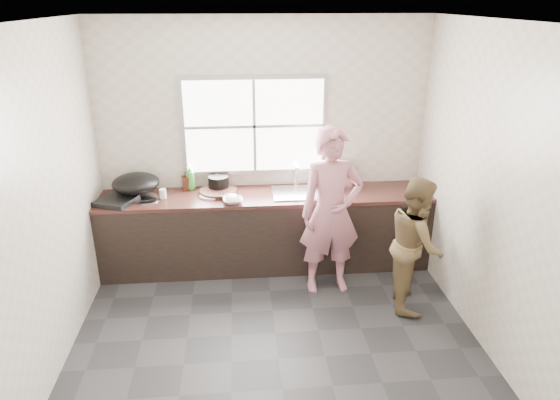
{
  "coord_description": "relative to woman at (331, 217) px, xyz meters",
  "views": [
    {
      "loc": [
        -0.29,
        -3.76,
        2.85
      ],
      "look_at": [
        0.1,
        0.65,
        1.05
      ],
      "focal_mm": 32.0,
      "sensor_mm": 36.0,
      "label": 1
    }
  ],
  "objects": [
    {
      "name": "floor",
      "position": [
        -0.62,
        -0.74,
        -0.81
      ],
      "size": [
        3.6,
        3.2,
        0.01
      ],
      "primitive_type": "cube",
      "color": "#29292B",
      "rests_on": "ground"
    },
    {
      "name": "ceiling",
      "position": [
        -0.62,
        -0.74,
        1.9
      ],
      "size": [
        3.6,
        3.2,
        0.01
      ],
      "primitive_type": "cube",
      "color": "silver",
      "rests_on": "wall_back"
    },
    {
      "name": "wall_back",
      "position": [
        -0.62,
        0.87,
        0.54
      ],
      "size": [
        3.6,
        0.01,
        2.7
      ],
      "primitive_type": "cube",
      "color": "beige",
      "rests_on": "ground"
    },
    {
      "name": "wall_left",
      "position": [
        -2.42,
        -0.74,
        0.54
      ],
      "size": [
        0.01,
        3.2,
        2.7
      ],
      "primitive_type": "cube",
      "color": "beige",
      "rests_on": "ground"
    },
    {
      "name": "wall_right",
      "position": [
        1.19,
        -0.74,
        0.54
      ],
      "size": [
        0.01,
        3.2,
        2.7
      ],
      "primitive_type": "cube",
      "color": "silver",
      "rests_on": "ground"
    },
    {
      "name": "wall_front",
      "position": [
        -0.62,
        -2.34,
        0.54
      ],
      "size": [
        3.6,
        0.01,
        2.7
      ],
      "primitive_type": "cube",
      "color": "beige",
      "rests_on": "ground"
    },
    {
      "name": "cabinet",
      "position": [
        -0.62,
        0.55,
        -0.4
      ],
      "size": [
        3.6,
        0.62,
        0.82
      ],
      "primitive_type": "cube",
      "color": "black",
      "rests_on": "floor"
    },
    {
      "name": "countertop",
      "position": [
        -0.62,
        0.55,
        0.03
      ],
      "size": [
        3.6,
        0.64,
        0.04
      ],
      "primitive_type": "cube",
      "color": "#351A15",
      "rests_on": "cabinet"
    },
    {
      "name": "sink",
      "position": [
        -0.27,
        0.55,
        0.06
      ],
      "size": [
        0.55,
        0.45,
        0.02
      ],
      "primitive_type": "cube",
      "color": "silver",
      "rests_on": "countertop"
    },
    {
      "name": "faucet",
      "position": [
        -0.27,
        0.75,
        0.2
      ],
      "size": [
        0.02,
        0.02,
        0.3
      ],
      "primitive_type": "cylinder",
      "color": "silver",
      "rests_on": "countertop"
    },
    {
      "name": "window_frame",
      "position": [
        -0.72,
        0.85,
        0.74
      ],
      "size": [
        1.6,
        0.05,
        1.1
      ],
      "primitive_type": "cube",
      "color": "#9EA0A5",
      "rests_on": "wall_back"
    },
    {
      "name": "window_glazing",
      "position": [
        -0.72,
        0.83,
        0.74
      ],
      "size": [
        1.5,
        0.01,
        1.0
      ],
      "primitive_type": "cube",
      "color": "white",
      "rests_on": "window_frame"
    },
    {
      "name": "woman",
      "position": [
        0.0,
        0.0,
        0.0
      ],
      "size": [
        0.62,
        0.43,
        1.62
      ],
      "primitive_type": "imported",
      "rotation": [
        0.0,
        0.0,
        0.08
      ],
      "color": "#BF7282",
      "rests_on": "floor"
    },
    {
      "name": "person_side",
      "position": [
        0.77,
        -0.36,
        -0.15
      ],
      "size": [
        0.61,
        0.73,
        1.32
      ],
      "primitive_type": "imported",
      "rotation": [
        0.0,
        0.0,
        1.38
      ],
      "color": "brown",
      "rests_on": "floor"
    },
    {
      "name": "cutting_board",
      "position": [
        -1.13,
        0.63,
        0.07
      ],
      "size": [
        0.42,
        0.42,
        0.04
      ],
      "primitive_type": "cylinder",
      "rotation": [
        0.0,
        0.0,
        -0.03
      ],
      "color": "black",
      "rests_on": "countertop"
    },
    {
      "name": "cleaver",
      "position": [
        -1.02,
        0.46,
        0.09
      ],
      "size": [
        0.18,
        0.09,
        0.01
      ],
      "primitive_type": "cube",
      "rotation": [
        0.0,
        0.0,
        -0.04
      ],
      "color": "#A9ACAF",
      "rests_on": "cutting_board"
    },
    {
      "name": "bowl_mince",
      "position": [
        -0.97,
        0.34,
        0.08
      ],
      "size": [
        0.22,
        0.22,
        0.05
      ],
      "primitive_type": "imported",
      "rotation": [
        0.0,
        0.0,
        0.06
      ],
      "color": "silver",
      "rests_on": "countertop"
    },
    {
      "name": "bowl_crabs",
      "position": [
        0.15,
        0.65,
        0.09
      ],
      "size": [
        0.27,
        0.27,
        0.07
      ],
      "primitive_type": "imported",
      "rotation": [
        0.0,
        0.0,
        0.38
      ],
      "color": "white",
      "rests_on": "countertop"
    },
    {
      "name": "bowl_held",
      "position": [
        -0.13,
        0.34,
        0.08
      ],
      "size": [
        0.21,
        0.21,
        0.06
      ],
      "primitive_type": "imported",
      "rotation": [
        0.0,
        0.0,
        -0.16
      ],
      "color": "white",
      "rests_on": "countertop"
    },
    {
      "name": "black_pot",
      "position": [
        -1.13,
        0.73,
        0.13
      ],
      "size": [
        0.26,
        0.26,
        0.16
      ],
      "primitive_type": "cylinder",
      "rotation": [
        0.0,
        0.0,
        0.14
      ],
      "color": "black",
      "rests_on": "countertop"
    },
    {
      "name": "plate_food",
      "position": [
        -1.21,
        0.54,
        0.06
      ],
      "size": [
        0.32,
        0.32,
        0.02
      ],
      "primitive_type": "cylinder",
      "rotation": [
        0.0,
        0.0,
        -0.34
      ],
      "color": "silver",
      "rests_on": "countertop"
    },
    {
      "name": "bottle_green",
      "position": [
        -1.44,
        0.78,
        0.2
      ],
      "size": [
        0.12,
        0.12,
        0.29
      ],
      "primitive_type": "imported",
      "rotation": [
        0.0,
        0.0,
        -0.03
      ],
      "color": "green",
      "rests_on": "countertop"
    },
    {
      "name": "bottle_brown_tall",
      "position": [
        -1.48,
        0.78,
        0.16
      ],
      "size": [
        0.11,
        0.11,
        0.21
      ],
      "primitive_type": "imported",
      "rotation": [
        0.0,
        0.0,
        0.24
      ],
      "color": "#3C190F",
      "rests_on": "countertop"
    },
    {
      "name": "bottle_brown_short",
      "position": [
        -1.15,
        0.78,
        0.13
      ],
      "size": [
        0.14,
        0.14,
        0.16
      ],
      "primitive_type": "imported",
      "rotation": [
        0.0,
        0.0,
        0.21
      ],
      "color": "#3F1C0F",
      "rests_on": "countertop"
    },
    {
      "name": "glass_jar",
      "position": [
        -1.72,
        0.54,
        0.1
      ],
      "size": [
        0.09,
        0.09,
        0.1
      ],
      "primitive_type": "cylinder",
      "rotation": [
        0.0,
        0.0,
        0.41
      ],
      "color": "white",
      "rests_on": "countertop"
    },
    {
      "name": "burner",
      "position": [
        -2.19,
        0.44,
        0.08
      ],
      "size": [
        0.46,
        0.46,
        0.05
      ],
      "primitive_type": "cube",
      "rotation": [
        0.0,
        0.0,
        -0.38
      ],
      "color": "black",
      "rests_on": "countertop"
    },
    {
      "name": "wok",
      "position": [
        -2.0,
        0.61,
        0.21
      ],
      "size": [
        0.63,
        0.63,
        0.19
      ],
      "primitive_type": "ellipsoid",
      "rotation": [
        0.0,
        0.0,
        -0.31
      ],
      "color": "black",
      "rests_on": "burner"
    },
    {
      "name": "dish_rack",
      "position": [
        0.2,
        0.78,
        0.2
      ],
      "size": [
        0.45,
        0.37,
        0.29
      ],
      "primitive_type": "cube",
      "rotation": [
        0.0,
        0.0,
        -0.28
      ],
      "color": "silver",
      "rests_on": "countertop"
    },
    {
      "name": "pot_lid_left",
      "position": [
        -1.92,
        0.57,
        0.06
      ],
      "size": [
        0.3,
        0.3,
        0.01
      ],
      "primitive_type": "cylinder",
      "rotation": [
        0.0,
        0.0,
        0.15
      ],
      "color": "silver",
      "rests_on": "countertop"
    },
    {
      "name": "pot_lid_right",
      "position": [
        -1.88,
        0.48,
        0.06
      ],
      "size": [
        0.29,
        0.29,
        0.01
      ],
      "primitive_type": "cylinder",
      "rotation": [
        0.0,
        0.0,
        0.26
      ],
      "color": "silver",
      "rests_on": "countertop"
    }
  ]
}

